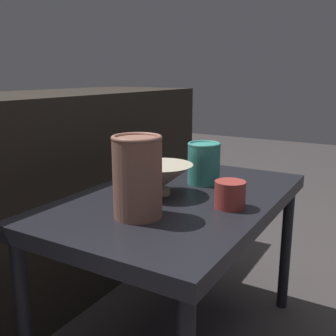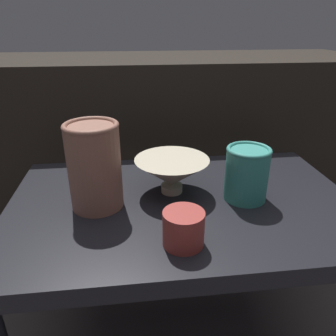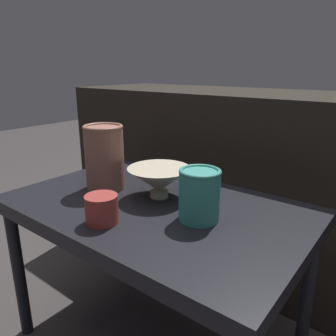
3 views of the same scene
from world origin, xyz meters
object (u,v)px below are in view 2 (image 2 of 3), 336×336
object	(u,v)px
bowl	(172,173)
vase_colorful_right	(247,173)
cup	(183,228)
vase_textured_left	(94,165)

from	to	relation	value
bowl	vase_colorful_right	bearing A→B (deg)	-17.18
vase_colorful_right	cup	world-z (taller)	vase_colorful_right
vase_textured_left	vase_colorful_right	bearing A→B (deg)	-1.10
cup	vase_colorful_right	bearing A→B (deg)	42.01
bowl	vase_textured_left	size ratio (longest dim) A/B	0.92
vase_textured_left	vase_colorful_right	distance (m)	0.35
bowl	cup	world-z (taller)	bowl
bowl	cup	distance (m)	0.21
bowl	cup	bearing A→B (deg)	-91.52
vase_textured_left	vase_colorful_right	world-z (taller)	vase_textured_left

